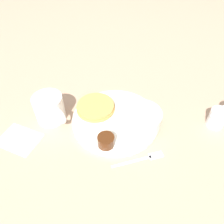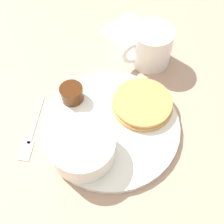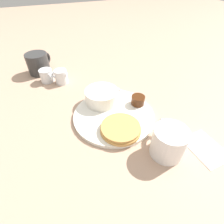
{
  "view_description": "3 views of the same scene",
  "coord_description": "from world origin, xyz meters",
  "px_view_note": "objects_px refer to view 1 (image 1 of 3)",
  "views": [
    {
      "loc": [
        -0.2,
        0.41,
        0.51
      ],
      "look_at": [
        0.02,
        -0.01,
        0.03
      ],
      "focal_mm": 35.0,
      "sensor_mm": 36.0,
      "label": 1
    },
    {
      "loc": [
        -0.18,
        -0.22,
        0.48
      ],
      "look_at": [
        0.01,
        0.0,
        0.04
      ],
      "focal_mm": 45.0,
      "sensor_mm": 36.0,
      "label": 2
    },
    {
      "loc": [
        0.4,
        -0.16,
        0.41
      ],
      "look_at": [
        0.02,
        -0.01,
        0.04
      ],
      "focal_mm": 28.0,
      "sensor_mm": 36.0,
      "label": 3
    }
  ],
  "objects_px": {
    "coffee_mug": "(50,109)",
    "fork": "(144,158)",
    "creamer_pitcher_near": "(217,118)",
    "plate": "(115,120)",
    "bowl": "(142,118)"
  },
  "relations": [
    {
      "from": "coffee_mug",
      "to": "fork",
      "type": "relative_size",
      "value": 1.04
    },
    {
      "from": "fork",
      "to": "creamer_pitcher_near",
      "type": "bearing_deg",
      "value": -124.44
    },
    {
      "from": "creamer_pitcher_near",
      "to": "plate",
      "type": "bearing_deg",
      "value": 24.84
    },
    {
      "from": "creamer_pitcher_near",
      "to": "fork",
      "type": "distance_m",
      "value": 0.26
    },
    {
      "from": "bowl",
      "to": "fork",
      "type": "xyz_separation_m",
      "value": [
        -0.05,
        0.1,
        -0.04
      ]
    },
    {
      "from": "coffee_mug",
      "to": "creamer_pitcher_near",
      "type": "xyz_separation_m",
      "value": [
        -0.46,
        -0.21,
        -0.01
      ]
    },
    {
      "from": "creamer_pitcher_near",
      "to": "bowl",
      "type": "bearing_deg",
      "value": 29.31
    },
    {
      "from": "coffee_mug",
      "to": "fork",
      "type": "bearing_deg",
      "value": 179.16
    },
    {
      "from": "coffee_mug",
      "to": "creamer_pitcher_near",
      "type": "relative_size",
      "value": 1.9
    },
    {
      "from": "fork",
      "to": "coffee_mug",
      "type": "bearing_deg",
      "value": -0.84
    },
    {
      "from": "plate",
      "to": "creamer_pitcher_near",
      "type": "xyz_separation_m",
      "value": [
        -0.28,
        -0.13,
        0.02
      ]
    },
    {
      "from": "bowl",
      "to": "coffee_mug",
      "type": "height_order",
      "value": "coffee_mug"
    },
    {
      "from": "plate",
      "to": "bowl",
      "type": "xyz_separation_m",
      "value": [
        -0.08,
        -0.02,
        0.03
      ]
    },
    {
      "from": "plate",
      "to": "coffee_mug",
      "type": "height_order",
      "value": "coffee_mug"
    },
    {
      "from": "creamer_pitcher_near",
      "to": "fork",
      "type": "height_order",
      "value": "creamer_pitcher_near"
    }
  ]
}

